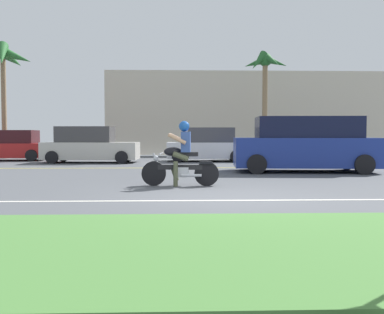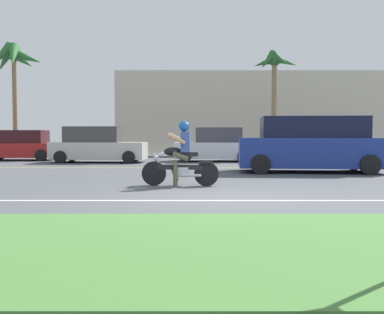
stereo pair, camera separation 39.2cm
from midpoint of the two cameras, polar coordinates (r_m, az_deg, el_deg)
ground at (r=12.12m, az=3.81°, el=-3.26°), size 56.00×30.00×0.04m
grass_median at (r=5.15m, az=9.45°, el=-11.13°), size 56.00×3.80×0.06m
lane_line_near at (r=8.72m, az=5.40°, el=-5.51°), size 50.40×0.12×0.01m
lane_line_far at (r=17.16m, az=2.62°, el=-1.38°), size 50.40×0.12×0.01m
motorcyclist at (r=11.12m, az=-0.63°, el=-0.19°), size 1.92×0.63×1.61m
suv_nearby at (r=15.77m, az=15.29°, el=1.46°), size 5.02×2.50×1.87m
parked_car_0 at (r=23.91m, az=-20.57°, el=1.30°), size 3.64×2.00×1.49m
parked_car_1 at (r=20.96m, az=-11.58°, el=1.40°), size 4.32×2.01×1.63m
parked_car_2 at (r=21.43m, az=3.24°, el=1.44°), size 3.72×1.98×1.60m
palm_tree_0 at (r=26.35m, az=-21.43°, el=11.08°), size 3.14×3.26×6.19m
palm_tree_1 at (r=25.62m, az=10.64°, el=10.71°), size 2.50×2.51×5.87m
building_far at (r=30.48m, az=9.44°, el=5.37°), size 19.39×4.00×5.25m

